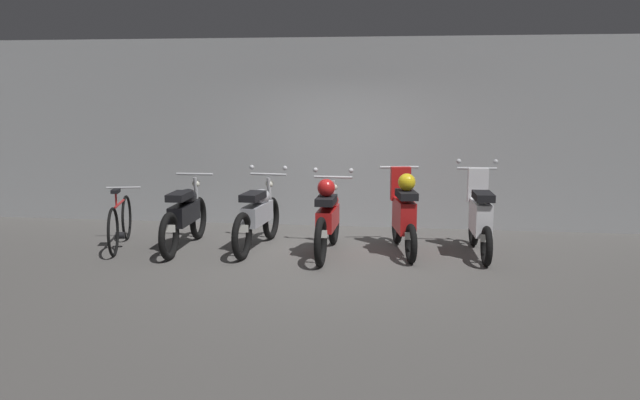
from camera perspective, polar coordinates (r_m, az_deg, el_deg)
ground_plane at (r=9.05m, az=0.48°, el=-5.06°), size 80.00×80.00×0.00m
back_wall at (r=11.14m, az=2.02°, el=5.76°), size 16.00×0.30×3.10m
motorbike_slot_0 at (r=9.74m, az=-11.51°, el=-1.25°), size 0.56×1.95×1.03m
motorbike_slot_1 at (r=9.57m, az=-5.35°, el=-1.27°), size 0.59×1.95×1.15m
motorbike_slot_2 at (r=9.18m, az=0.68°, el=-1.47°), size 0.59×1.95×1.15m
motorbike_slot_3 at (r=9.35m, az=7.19°, el=-1.11°), size 0.56×1.67×1.18m
motorbike_slot_4 at (r=9.42m, az=13.55°, el=-1.45°), size 0.59×1.68×1.29m
bicycle at (r=10.04m, az=-16.76°, el=-1.89°), size 0.57×1.69×0.89m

